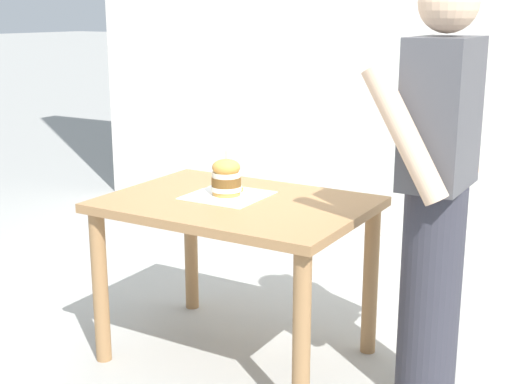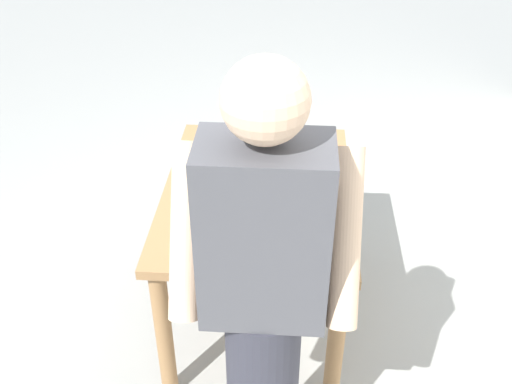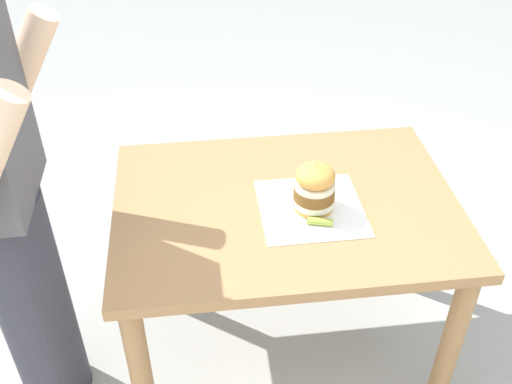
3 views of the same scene
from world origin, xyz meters
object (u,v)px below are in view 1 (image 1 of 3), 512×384
pickle_spear (236,188)px  diner_across_table (436,190)px  patio_table (237,227)px  sandwich (226,177)px

pickle_spear → diner_across_table: (0.06, 0.94, 0.12)m
patio_table → pickle_spear: (-0.13, -0.09, 0.14)m
patio_table → pickle_spear: 0.21m
sandwich → diner_across_table: size_ratio=0.12×
patio_table → diner_across_table: bearing=94.9°
sandwich → pickle_spear: 0.11m
sandwich → diner_across_table: diner_across_table is taller
patio_table → diner_across_table: diner_across_table is taller
sandwich → diner_across_table: 0.94m
patio_table → diner_across_table: (-0.07, 0.86, 0.26)m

